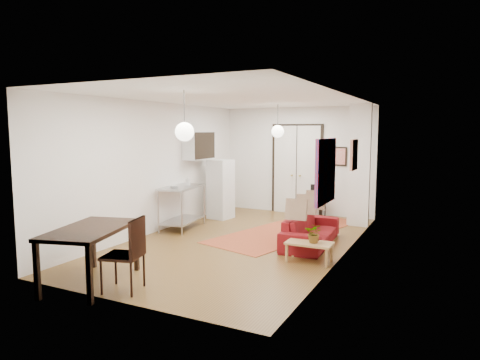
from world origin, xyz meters
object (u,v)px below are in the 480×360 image
at_px(kitchen_counter, 182,201).
at_px(sofa, 311,230).
at_px(fridge, 221,189).
at_px(dining_table, 91,234).
at_px(coffee_table, 309,245).
at_px(black_side_chair, 319,197).
at_px(dining_chair_near, 128,247).
at_px(dining_chair_far, 128,247).

bearing_deg(kitchen_counter, sofa, -8.35).
bearing_deg(fridge, kitchen_counter, -90.54).
xyz_separation_m(kitchen_counter, dining_table, (0.84, -3.62, 0.10)).
bearing_deg(coffee_table, sofa, 105.90).
bearing_deg(coffee_table, kitchen_counter, 161.40).
xyz_separation_m(sofa, kitchen_counter, (-3.09, 0.02, 0.37)).
bearing_deg(dining_table, coffee_table, 43.86).
bearing_deg(kitchen_counter, coffee_table, -26.60).
relative_size(sofa, fridge, 1.29).
xyz_separation_m(coffee_table, black_side_chair, (-0.95, 3.91, 0.22)).
xyz_separation_m(sofa, dining_chair_near, (-1.65, -3.49, 0.32)).
distance_m(dining_table, dining_chair_near, 0.63).
xyz_separation_m(kitchen_counter, dining_chair_far, (1.44, -3.51, -0.05)).
relative_size(fridge, dining_chair_far, 1.45).
relative_size(sofa, dining_table, 1.15).
relative_size(sofa, kitchen_counter, 1.43).
bearing_deg(dining_table, dining_chair_far, 10.17).
xyz_separation_m(dining_chair_far, black_side_chair, (1.02, 6.28, -0.09)).
relative_size(coffee_table, kitchen_counter, 0.58).
bearing_deg(dining_chair_far, coffee_table, 124.71).
distance_m(dining_table, dining_chair_far, 0.63).
bearing_deg(kitchen_counter, dining_table, -84.91).
relative_size(kitchen_counter, fridge, 0.90).
relative_size(dining_table, black_side_chair, 1.92).
height_order(sofa, coffee_table, sofa).
height_order(kitchen_counter, black_side_chair, kitchen_counter).
bearing_deg(fridge, coffee_table, -31.08).
bearing_deg(sofa, coffee_table, -167.29).
xyz_separation_m(kitchen_counter, dining_chair_near, (1.44, -3.51, -0.05)).
xyz_separation_m(fridge, black_side_chair, (2.25, 1.32, -0.24)).
distance_m(fridge, dining_chair_far, 5.11).
height_order(sofa, dining_chair_far, dining_chair_far).
bearing_deg(dining_chair_far, sofa, 139.26).
height_order(kitchen_counter, dining_table, kitchen_counter).
distance_m(sofa, coffee_table, 1.17).
distance_m(sofa, dining_table, 4.27).
xyz_separation_m(dining_chair_near, dining_chair_far, (0.00, 0.00, 0.00)).
height_order(dining_chair_near, dining_chair_far, same).
xyz_separation_m(coffee_table, dining_chair_far, (-1.97, -2.36, 0.31)).
relative_size(fridge, black_side_chair, 1.70).
distance_m(kitchen_counter, dining_chair_near, 3.80).
distance_m(sofa, dining_chair_far, 3.88).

